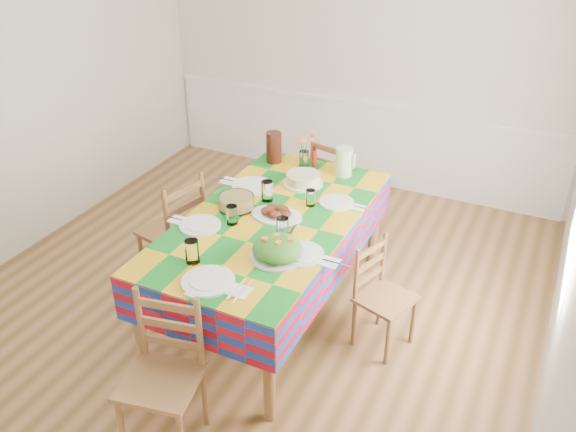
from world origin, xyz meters
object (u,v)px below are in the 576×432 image
object	(u,v)px
dining_table	(271,229)
meat_platter	(276,213)
green_pitcher	(344,161)
chair_right	(381,296)
chair_near	(164,376)
tea_pitcher	(274,147)
chair_left	(175,232)
chair_far	(337,185)

from	to	relation	value
dining_table	meat_platter	distance (m)	0.14
green_pitcher	chair_right	bearing A→B (deg)	-53.55
dining_table	chair_near	bearing A→B (deg)	-90.35
green_pitcher	dining_table	bearing A→B (deg)	-103.69
dining_table	tea_pitcher	bearing A→B (deg)	115.29
tea_pitcher	chair_left	world-z (taller)	tea_pitcher
chair_left	chair_right	xyz separation A→B (m)	(1.76, 0.02, -0.09)
chair_near	chair_right	distance (m)	1.66
meat_platter	chair_left	distance (m)	0.98
chair_far	green_pitcher	bearing A→B (deg)	129.95
tea_pitcher	chair_near	distance (m)	2.36
chair_left	dining_table	bearing A→B (deg)	102.94
dining_table	chair_far	bearing A→B (deg)	90.45
chair_near	meat_platter	bearing A→B (deg)	77.83
meat_platter	tea_pitcher	distance (m)	0.97
green_pitcher	chair_right	xyz separation A→B (m)	(0.66, -0.90, -0.56)
green_pitcher	meat_platter	bearing A→B (deg)	-102.37
tea_pitcher	chair_near	xyz separation A→B (m)	(0.41, -2.27, -0.49)
chair_far	dining_table	bearing A→B (deg)	104.21
chair_left	tea_pitcher	bearing A→B (deg)	165.68
dining_table	tea_pitcher	world-z (taller)	tea_pitcher
chair_far	chair_right	xyz separation A→B (m)	(0.89, -1.37, -0.07)
green_pitcher	chair_left	distance (m)	1.50
chair_far	chair_left	distance (m)	1.64
meat_platter	chair_right	xyz separation A→B (m)	(0.85, -0.02, -0.47)
meat_platter	green_pitcher	distance (m)	0.90
tea_pitcher	chair_near	size ratio (longest dim) A/B	0.27
chair_right	meat_platter	bearing A→B (deg)	106.71
dining_table	green_pitcher	distance (m)	0.96
green_pitcher	chair_near	size ratio (longest dim) A/B	0.25
dining_table	chair_far	world-z (taller)	chair_far
tea_pitcher	chair_far	bearing A→B (deg)	49.91
meat_platter	tea_pitcher	xyz separation A→B (m)	(-0.45, 0.86, 0.10)
chair_right	chair_near	bearing A→B (deg)	165.70
dining_table	tea_pitcher	size ratio (longest dim) A/B	8.07
tea_pitcher	chair_right	world-z (taller)	tea_pitcher
tea_pitcher	chair_near	world-z (taller)	tea_pitcher
dining_table	meat_platter	bearing A→B (deg)	50.58
green_pitcher	tea_pitcher	bearing A→B (deg)	-178.58
tea_pitcher	chair_far	size ratio (longest dim) A/B	0.27
meat_platter	green_pitcher	size ratio (longest dim) A/B	1.59
chair_far	chair_left	world-z (taller)	chair_left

